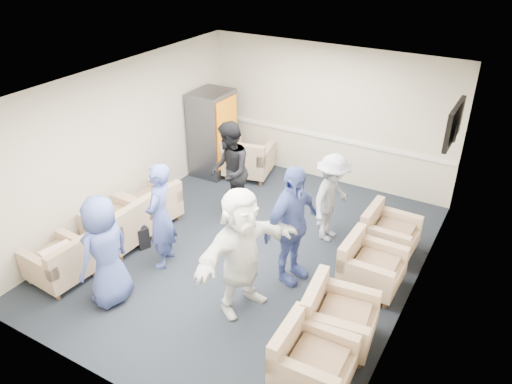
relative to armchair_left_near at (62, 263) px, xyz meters
The scene contains 25 objects.
floor 2.82m from the armchair_left_near, 45.00° to the left, with size 6.00×6.00×0.00m, color black.
ceiling 3.68m from the armchair_left_near, 45.00° to the left, with size 6.00×6.00×0.00m, color silver.
back_wall 5.46m from the armchair_left_near, 68.31° to the left, with size 5.00×0.02×2.70m, color beige.
front_wall 2.46m from the armchair_left_near, 27.21° to the right, with size 5.00×0.02×2.70m, color beige.
left_wall 2.30m from the armchair_left_near, 104.68° to the left, with size 0.02×6.00×2.70m, color beige.
right_wall 5.01m from the armchair_left_near, 23.85° to the left, with size 0.02×6.00×2.70m, color beige.
chair_rail 5.37m from the armchair_left_near, 68.23° to the left, with size 4.98×0.04×0.06m, color white.
tv 6.07m from the armchair_left_near, 40.56° to the left, with size 0.10×1.00×0.58m.
armchair_left_near is the anchor object (origin of this frame).
armchair_left_mid 1.15m from the armchair_left_near, 86.02° to the left, with size 0.89×0.89×0.69m.
armchair_left_far 1.92m from the armchair_left_near, 87.62° to the left, with size 0.91×0.91×0.64m.
armchair_right_near 3.87m from the armchair_left_near, ahead, with size 0.84×0.84×0.65m.
armchair_right_midnear 3.97m from the armchair_left_near, 13.27° to the left, with size 0.92×0.92×0.66m.
armchair_right_midfar 4.42m from the armchair_left_near, 28.73° to the left, with size 0.81×0.81×0.64m.
armchair_right_far 4.94m from the armchair_left_near, 38.93° to the left, with size 0.80×0.80×0.63m.
armchair_corner 4.30m from the armchair_left_near, 81.93° to the left, with size 1.06×1.06×0.71m.
vending_machine 4.12m from the armchair_left_near, 91.57° to the left, with size 0.71×0.82×1.74m.
backpack 1.31m from the armchair_left_near, 72.86° to the left, with size 0.31×0.28×0.44m.
pillow 0.17m from the armchair_left_near, 141.83° to the left, with size 0.46×0.35×0.13m, color white.
person_front_left 1.03m from the armchair_left_near, ahead, with size 0.79×0.52×1.62m, color #3F5098.
person_mid_left 1.57m from the armchair_left_near, 47.74° to the left, with size 0.61×0.40×1.68m, color #3F5098.
person_back_left 3.04m from the armchair_left_near, 67.96° to the left, with size 0.85×0.67×1.76m, color black.
person_back_right 4.20m from the armchair_left_near, 45.72° to the left, with size 0.97×0.56×1.51m, color silver.
person_mid_right 3.37m from the armchair_left_near, 31.39° to the left, with size 1.07×0.44×1.82m, color #3F5098.
person_front_right 2.74m from the armchair_left_near, 18.60° to the left, with size 1.68×0.54×1.81m, color white.
Camera 1 is at (3.36, -5.60, 4.70)m, focal length 35.00 mm.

